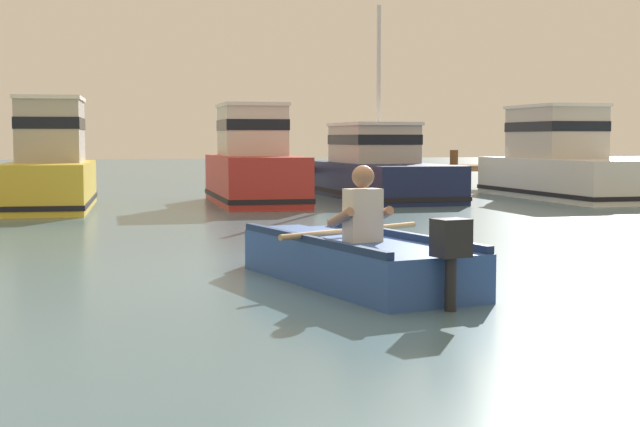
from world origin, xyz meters
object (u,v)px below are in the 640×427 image
moored_boat_white (562,164)px  moored_boat_red (254,166)px  rowboat_with_person (352,258)px  moored_boat_yellow (50,167)px  moored_boat_navy (378,170)px

moored_boat_white → moored_boat_red: bearing=179.2°
rowboat_with_person → moored_boat_yellow: size_ratio=0.78×
moored_boat_yellow → moored_boat_red: 4.40m
rowboat_with_person → moored_boat_red: (1.51, 11.70, 0.59)m
moored_boat_red → rowboat_with_person: bearing=-97.4°
moored_boat_navy → moored_boat_white: moored_boat_navy is taller
moored_boat_navy → moored_boat_white: (4.32, -1.30, 0.15)m
rowboat_with_person → moored_boat_yellow: (-2.87, 11.41, 0.61)m
moored_boat_navy → moored_boat_white: 4.52m
moored_boat_red → moored_boat_white: 7.69m
rowboat_with_person → moored_boat_white: (9.20, 11.59, 0.59)m
moored_boat_navy → moored_boat_white: bearing=-16.7°
moored_boat_yellow → moored_boat_navy: bearing=10.8°
moored_boat_white → rowboat_with_person: bearing=-128.5°
rowboat_with_person → moored_boat_white: moored_boat_white is taller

